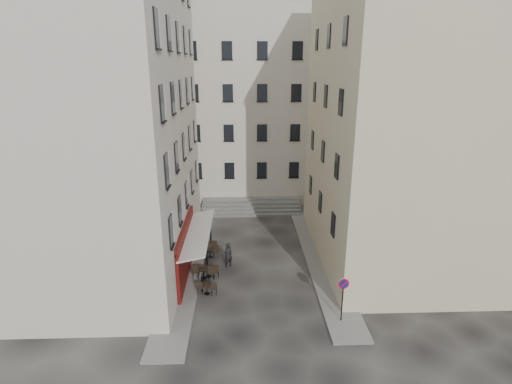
{
  "coord_description": "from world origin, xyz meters",
  "views": [
    {
      "loc": [
        -0.77,
        -21.87,
        12.96
      ],
      "look_at": [
        0.12,
        4.0,
        4.6
      ],
      "focal_mm": 28.0,
      "sensor_mm": 36.0,
      "label": 1
    }
  ],
  "objects_px": {
    "pedestrian": "(228,255)",
    "no_parking_sign": "(343,292)",
    "bistro_table_b": "(203,272)",
    "bistro_table_a": "(207,288)"
  },
  "relations": [
    {
      "from": "no_parking_sign",
      "to": "bistro_table_a",
      "type": "height_order",
      "value": "no_parking_sign"
    },
    {
      "from": "bistro_table_b",
      "to": "pedestrian",
      "type": "relative_size",
      "value": 0.82
    },
    {
      "from": "pedestrian",
      "to": "no_parking_sign",
      "type": "bearing_deg",
      "value": 100.61
    },
    {
      "from": "no_parking_sign",
      "to": "pedestrian",
      "type": "relative_size",
      "value": 1.5
    },
    {
      "from": "bistro_table_a",
      "to": "no_parking_sign",
      "type": "bearing_deg",
      "value": -21.95
    },
    {
      "from": "bistro_table_a",
      "to": "pedestrian",
      "type": "height_order",
      "value": "pedestrian"
    },
    {
      "from": "no_parking_sign",
      "to": "bistro_table_a",
      "type": "distance_m",
      "value": 7.93
    },
    {
      "from": "no_parking_sign",
      "to": "bistro_table_b",
      "type": "bearing_deg",
      "value": 145.25
    },
    {
      "from": "bistro_table_b",
      "to": "pedestrian",
      "type": "height_order",
      "value": "pedestrian"
    },
    {
      "from": "no_parking_sign",
      "to": "pedestrian",
      "type": "distance_m",
      "value": 8.78
    }
  ]
}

